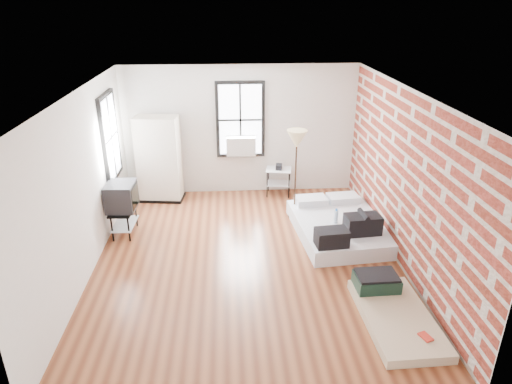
{
  "coord_description": "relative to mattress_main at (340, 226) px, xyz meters",
  "views": [
    {
      "loc": [
        -0.27,
        -6.55,
        4.07
      ],
      "look_at": [
        0.16,
        0.3,
        1.12
      ],
      "focal_mm": 32.0,
      "sensor_mm": 36.0,
      "label": 1
    }
  ],
  "objects": [
    {
      "name": "ground",
      "position": [
        -1.75,
        -0.78,
        -0.18
      ],
      "size": [
        6.0,
        6.0,
        0.0
      ],
      "primitive_type": "plane",
      "color": "#562816",
      "rests_on": "ground"
    },
    {
      "name": "room_shell",
      "position": [
        -1.52,
        -0.42,
        1.55
      ],
      "size": [
        5.02,
        6.02,
        2.8
      ],
      "color": "silver",
      "rests_on": "ground"
    },
    {
      "name": "mattress_main",
      "position": [
        0.0,
        0.0,
        0.0
      ],
      "size": [
        1.74,
        2.23,
        0.67
      ],
      "rotation": [
        0.0,
        0.0,
        0.09
      ],
      "color": "white",
      "rests_on": "ground"
    },
    {
      "name": "mattress_bare",
      "position": [
        0.18,
        -2.33,
        -0.08
      ],
      "size": [
        0.93,
        1.7,
        0.36
      ],
      "rotation": [
        0.0,
        0.0,
        0.03
      ],
      "color": "#C2AF8C",
      "rests_on": "ground"
    },
    {
      "name": "wardrobe",
      "position": [
        -3.48,
        1.87,
        0.72
      ],
      "size": [
        0.98,
        0.63,
        1.82
      ],
      "rotation": [
        0.0,
        0.0,
        -0.12
      ],
      "color": "black",
      "rests_on": "ground"
    },
    {
      "name": "side_table",
      "position": [
        -0.93,
        1.94,
        0.3
      ],
      "size": [
        0.6,
        0.52,
        0.71
      ],
      "rotation": [
        0.0,
        0.0,
        -0.17
      ],
      "color": "black",
      "rests_on": "ground"
    },
    {
      "name": "floor_lamp",
      "position": [
        -0.73,
        0.81,
        1.35
      ],
      "size": [
        0.38,
        0.38,
        1.78
      ],
      "color": "black",
      "rests_on": "ground"
    },
    {
      "name": "tv_stand",
      "position": [
        -3.96,
        0.31,
        0.53
      ],
      "size": [
        0.53,
        0.73,
        1.0
      ],
      "rotation": [
        0.0,
        0.0,
        -0.05
      ],
      "color": "black",
      "rests_on": "ground"
    }
  ]
}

